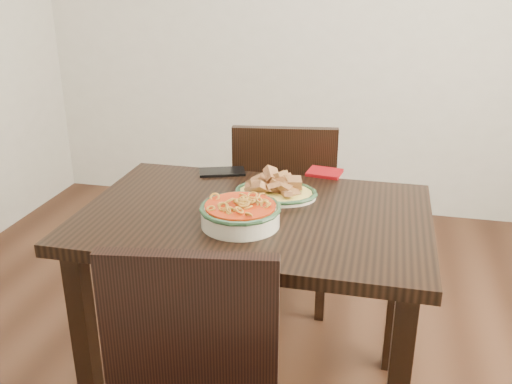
% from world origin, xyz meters
% --- Properties ---
extents(floor, '(3.50, 3.50, 0.00)m').
position_xyz_m(floor, '(0.00, 0.00, 0.00)').
color(floor, '#331C10').
rests_on(floor, ground).
extents(dining_table, '(1.11, 0.74, 0.75)m').
position_xyz_m(dining_table, '(0.05, -0.12, 0.64)').
color(dining_table, black).
rests_on(dining_table, ground).
extents(chair_far, '(0.48, 0.48, 0.89)m').
position_xyz_m(chair_far, '(0.03, 0.51, 0.50)').
color(chair_far, black).
rests_on(chair_far, ground).
extents(fish_plate, '(0.27, 0.22, 0.11)m').
position_xyz_m(fish_plate, '(0.09, 0.03, 0.79)').
color(fish_plate, beige).
rests_on(fish_plate, dining_table).
extents(noodle_bowl, '(0.25, 0.25, 0.08)m').
position_xyz_m(noodle_bowl, '(0.03, -0.22, 0.79)').
color(noodle_bowl, beige).
rests_on(noodle_bowl, dining_table).
extents(smartphone, '(0.19, 0.14, 0.01)m').
position_xyz_m(smartphone, '(-0.16, 0.21, 0.76)').
color(smartphone, black).
rests_on(smartphone, dining_table).
extents(napkin, '(0.14, 0.12, 0.01)m').
position_xyz_m(napkin, '(0.22, 0.29, 0.76)').
color(napkin, maroon).
rests_on(napkin, dining_table).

